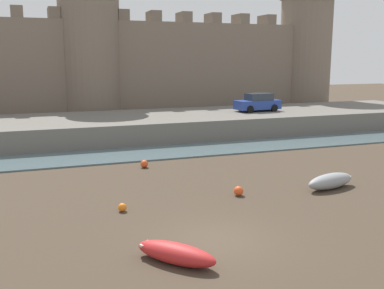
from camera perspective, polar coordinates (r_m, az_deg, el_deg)
ground_plane at (r=16.51m, az=3.16°, el=-12.02°), size 160.00×160.00×0.00m
water_channel at (r=30.50m, az=-8.08°, el=-1.28°), size 80.00×4.50×0.10m
quay_road at (r=37.38m, az=-10.40°, el=2.13°), size 62.51×10.00×1.69m
castle at (r=47.13m, az=-12.76°, el=10.42°), size 57.22×6.71×17.26m
rowboat_midflat_left at (r=14.67m, az=-2.08°, el=-13.59°), size 2.52×2.70×0.65m
rowboat_midflat_centre at (r=23.54m, az=17.18°, el=-4.43°), size 3.14×1.57×0.77m
mooring_buoy_mid_mud at (r=21.53m, az=5.93°, el=-5.89°), size 0.46×0.46×0.46m
mooring_buoy_near_shore at (r=19.51m, az=-8.85°, el=-7.90°), size 0.37×0.37×0.37m
mooring_buoy_near_channel at (r=26.94m, az=-6.08°, el=-2.47°), size 0.46×0.46×0.46m
car_quay_centre_east at (r=41.28m, az=8.36°, el=5.28°), size 4.22×2.11×1.62m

